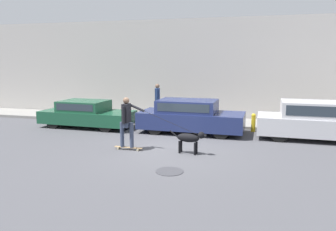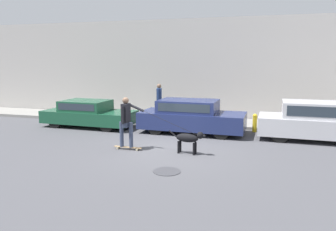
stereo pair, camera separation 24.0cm
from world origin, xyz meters
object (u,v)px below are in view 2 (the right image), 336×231
(parked_car_2, at_px, (317,122))
(skateboarder, at_px, (126,120))
(fire_hydrant, at_px, (255,122))
(parked_car_0, at_px, (88,114))
(pedestrian_with_bag, at_px, (159,100))
(dog, at_px, (189,139))
(parked_car_1, at_px, (191,117))

(parked_car_2, height_order, skateboarder, skateboarder)
(parked_car_2, bearing_deg, fire_hydrant, 160.16)
(parked_car_2, distance_m, skateboarder, 6.78)
(fire_hydrant, bearing_deg, parked_car_0, -173.05)
(skateboarder, bearing_deg, parked_car_0, 136.63)
(pedestrian_with_bag, bearing_deg, dog, 107.82)
(parked_car_0, height_order, parked_car_2, parked_car_2)
(parked_car_2, relative_size, skateboarder, 1.46)
(fire_hydrant, bearing_deg, dog, -115.87)
(pedestrian_with_bag, height_order, fire_hydrant, pedestrian_with_bag)
(parked_car_2, bearing_deg, skateboarder, -151.57)
(parked_car_2, height_order, dog, parked_car_2)
(parked_car_0, height_order, fire_hydrant, parked_car_0)
(dog, height_order, fire_hydrant, fire_hydrant)
(parked_car_1, bearing_deg, parked_car_0, -178.35)
(parked_car_0, relative_size, dog, 3.37)
(dog, bearing_deg, parked_car_1, 109.55)
(parked_car_0, xyz_separation_m, pedestrian_with_bag, (2.72, 1.61, 0.51))
(parked_car_1, xyz_separation_m, skateboarder, (-1.46, -3.04, 0.33))
(parked_car_2, relative_size, fire_hydrant, 5.57)
(parked_car_1, height_order, pedestrian_with_bag, pedestrian_with_bag)
(parked_car_0, distance_m, parked_car_1, 4.56)
(dog, relative_size, pedestrian_with_bag, 0.71)
(parked_car_0, bearing_deg, pedestrian_with_bag, 32.76)
(parked_car_2, xyz_separation_m, dog, (-4.02, -2.99, -0.18))
(parked_car_0, bearing_deg, dog, -28.12)
(skateboarder, height_order, fire_hydrant, skateboarder)
(skateboarder, relative_size, pedestrian_with_bag, 1.69)
(parked_car_0, relative_size, parked_car_1, 0.97)
(dog, bearing_deg, pedestrian_with_bag, 126.48)
(parked_car_0, distance_m, fire_hydrant, 7.05)
(parked_car_1, distance_m, dog, 3.04)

